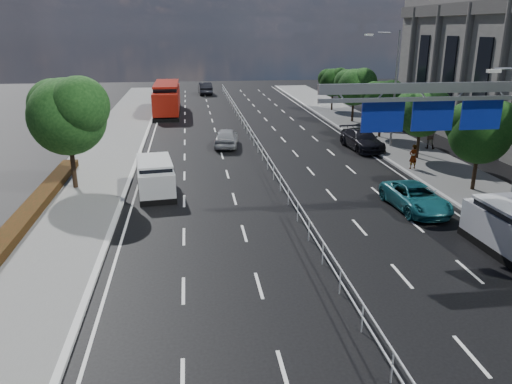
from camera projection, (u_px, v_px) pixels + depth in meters
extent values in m
plane|color=black|center=(380.00, 364.00, 14.28)|extent=(160.00, 160.00, 0.00)
cube|color=silver|center=(264.00, 149.00, 35.14)|extent=(0.05, 85.00, 0.05)
cube|color=silver|center=(264.00, 155.00, 35.28)|extent=(0.05, 85.00, 0.05)
cube|color=gray|center=(429.00, 88.00, 22.33)|extent=(10.20, 0.25, 0.45)
cube|color=gray|center=(428.00, 99.00, 22.48)|extent=(10.20, 0.18, 0.18)
cube|color=silver|center=(494.00, 71.00, 22.48)|extent=(0.60, 0.25, 0.15)
cube|color=navy|center=(481.00, 115.00, 23.26)|extent=(2.00, 0.08, 1.40)
cube|color=white|center=(481.00, 114.00, 23.30)|extent=(1.80, 0.02, 1.20)
cube|color=navy|center=(433.00, 116.00, 22.95)|extent=(2.00, 0.08, 1.40)
cube|color=white|center=(432.00, 116.00, 23.00)|extent=(1.80, 0.02, 1.20)
cube|color=navy|center=(383.00, 117.00, 22.65)|extent=(2.00, 0.08, 1.40)
cube|color=white|center=(382.00, 117.00, 22.70)|extent=(1.80, 0.02, 1.20)
cylinder|color=gray|center=(395.00, 91.00, 38.70)|extent=(0.16, 0.16, 9.00)
cylinder|color=gray|center=(385.00, 33.00, 37.20)|extent=(0.10, 2.40, 0.10)
cube|color=silver|center=(369.00, 35.00, 37.09)|extent=(0.60, 0.25, 0.15)
cube|color=#4C4947|center=(512.00, 5.00, 33.79)|extent=(0.40, 36.00, 1.00)
cylinder|color=black|center=(73.00, 161.00, 29.16)|extent=(0.28, 0.28, 3.50)
sphere|color=black|center=(67.00, 117.00, 28.34)|extent=(4.40, 4.40, 4.40)
sphere|color=black|center=(80.00, 106.00, 27.61)|extent=(3.30, 3.30, 3.30)
sphere|color=black|center=(55.00, 105.00, 28.69)|extent=(3.08, 3.08, 3.08)
cylinder|color=black|center=(475.00, 168.00, 28.90)|extent=(0.22, 0.22, 2.80)
sphere|color=black|center=(480.00, 133.00, 28.25)|extent=(3.50, 3.50, 3.50)
sphere|color=black|center=(499.00, 125.00, 27.67)|extent=(2.62, 2.62, 2.62)
sphere|color=black|center=(466.00, 124.00, 28.52)|extent=(2.45, 2.45, 2.45)
cylinder|color=black|center=(418.00, 141.00, 35.97)|extent=(0.22, 0.22, 2.70)
sphere|color=black|center=(421.00, 114.00, 35.35)|extent=(3.30, 3.30, 3.30)
sphere|color=black|center=(434.00, 107.00, 34.79)|extent=(2.48, 2.48, 2.47)
sphere|color=black|center=(411.00, 107.00, 35.60)|extent=(2.31, 2.31, 2.31)
cylinder|color=black|center=(380.00, 123.00, 43.04)|extent=(0.21, 0.21, 2.65)
sphere|color=black|center=(382.00, 100.00, 42.42)|extent=(3.20, 3.20, 3.20)
sphere|color=black|center=(392.00, 94.00, 41.89)|extent=(2.40, 2.40, 2.40)
sphere|color=black|center=(374.00, 94.00, 42.67)|extent=(2.24, 2.24, 2.24)
cylinder|color=black|center=(353.00, 109.00, 50.06)|extent=(0.23, 0.23, 2.85)
sphere|color=black|center=(354.00, 87.00, 49.40)|extent=(3.60, 3.60, 3.60)
sphere|color=black|center=(363.00, 82.00, 48.81)|extent=(2.70, 2.70, 2.70)
sphere|color=black|center=(347.00, 82.00, 49.69)|extent=(2.52, 2.52, 2.52)
cylinder|color=black|center=(332.00, 100.00, 57.16)|extent=(0.21, 0.21, 2.60)
sphere|color=black|center=(333.00, 83.00, 56.56)|extent=(3.10, 3.10, 3.10)
sphere|color=black|center=(340.00, 78.00, 56.03)|extent=(2.32, 2.33, 2.32)
sphere|color=black|center=(327.00, 78.00, 56.80)|extent=(2.17, 2.17, 2.17)
cube|color=black|center=(156.00, 190.00, 29.01)|extent=(2.52, 4.81, 0.33)
cube|color=silver|center=(155.00, 177.00, 28.76)|extent=(2.47, 4.72, 1.36)
cube|color=black|center=(154.00, 166.00, 28.55)|extent=(2.16, 3.44, 0.60)
cube|color=silver|center=(154.00, 161.00, 28.45)|extent=(2.27, 3.72, 0.12)
cylinder|color=black|center=(142.00, 196.00, 27.39)|extent=(0.36, 0.71, 0.68)
cylinder|color=black|center=(172.00, 194.00, 27.78)|extent=(0.36, 0.71, 0.68)
cylinder|color=black|center=(141.00, 181.00, 30.13)|extent=(0.36, 0.71, 0.68)
cylinder|color=black|center=(168.00, 179.00, 30.52)|extent=(0.36, 0.71, 0.68)
cube|color=black|center=(168.00, 112.00, 55.83)|extent=(2.72, 11.33, 0.34)
cube|color=maroon|center=(167.00, 99.00, 55.38)|extent=(2.67, 11.11, 2.30)
cube|color=black|center=(166.00, 88.00, 55.01)|extent=(2.45, 8.00, 1.02)
cube|color=maroon|center=(166.00, 84.00, 54.85)|extent=(2.56, 8.67, 0.20)
cylinder|color=black|center=(156.00, 116.00, 52.19)|extent=(0.30, 0.70, 0.70)
cylinder|color=black|center=(177.00, 116.00, 52.46)|extent=(0.30, 0.70, 0.70)
cylinder|color=black|center=(159.00, 106.00, 59.09)|extent=(0.30, 0.70, 0.70)
cylinder|color=black|center=(178.00, 105.00, 59.36)|extent=(0.30, 0.70, 0.70)
imported|color=#989A9F|center=(226.00, 137.00, 40.13)|extent=(2.37, 4.65, 1.52)
imported|color=black|center=(205.00, 88.00, 71.76)|extent=(2.02, 5.19, 1.68)
cylinder|color=black|center=(473.00, 233.00, 22.48)|extent=(0.33, 0.72, 0.71)
cylinder|color=black|center=(508.00, 230.00, 22.78)|extent=(0.33, 0.72, 0.71)
imported|color=#155861|center=(416.00, 197.00, 26.18)|extent=(2.50, 4.98, 1.35)
imported|color=black|center=(362.00, 140.00, 39.30)|extent=(2.58, 5.43, 1.53)
imported|color=gray|center=(413.00, 157.00, 33.28)|extent=(0.67, 0.51, 1.65)
imported|color=gray|center=(430.00, 136.00, 38.84)|extent=(1.18, 1.08, 1.94)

